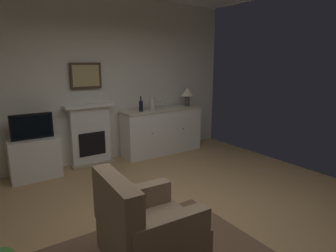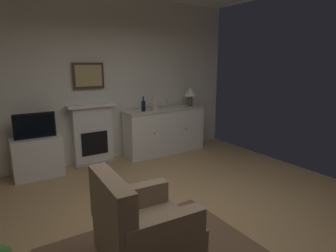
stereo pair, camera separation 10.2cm
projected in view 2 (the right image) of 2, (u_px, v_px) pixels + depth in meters
The scene contains 13 objects.
ground_plane at pixel (189, 223), 3.44m from camera, with size 5.45×5.43×0.10m, color tan.
wall_rear at pixel (104, 81), 5.32m from camera, with size 5.45×0.06×2.98m, color silver.
fireplace_unit at pixel (93, 134), 5.26m from camera, with size 0.87×0.30×1.10m.
framed_picture at pixel (89, 76), 5.07m from camera, with size 0.55×0.04×0.45m.
sideboard_cabinet at pixel (165, 131), 5.88m from camera, with size 1.70×0.49×0.91m.
table_lamp at pixel (190, 93), 6.05m from camera, with size 0.26×0.26×0.40m.
wine_bottle at pixel (143, 106), 5.46m from camera, with size 0.08×0.08×0.29m.
wine_glass_left at pixel (162, 103), 5.68m from camera, with size 0.07×0.07×0.16m.
wine_glass_center at pixel (167, 103), 5.74m from camera, with size 0.07×0.07×0.16m.
vase_decorative at pixel (155, 103), 5.58m from camera, with size 0.11×0.11×0.28m.
tv_cabinet at pixel (38, 157), 4.67m from camera, with size 0.75×0.42×0.65m.
tv_set at pixel (35, 126), 4.53m from camera, with size 0.62×0.07×0.40m.
armchair at pixel (141, 228), 2.58m from camera, with size 0.84×0.81×0.92m.
Camera 2 is at (-1.87, -2.49, 1.84)m, focal length 30.86 mm.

